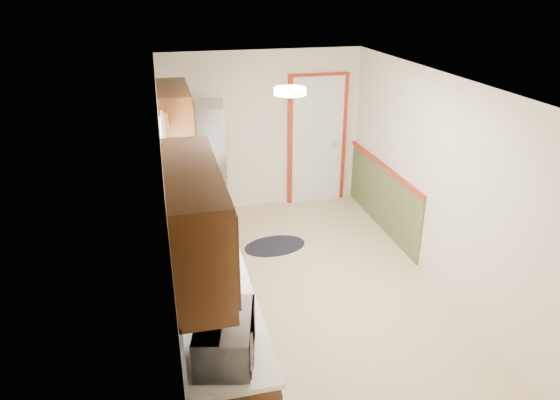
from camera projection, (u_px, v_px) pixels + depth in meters
room_shell at (312, 195)px, 5.30m from camera, size 3.20×5.20×2.52m
kitchen_run at (200, 254)px, 4.93m from camera, size 0.63×4.00×2.20m
back_wall_trim at (331, 152)px, 7.61m from camera, size 1.12×2.30×2.08m
ceiling_fixture at (290, 91)px, 4.59m from camera, size 0.30×0.30×0.06m
microwave at (225, 333)px, 3.34m from camera, size 0.43×0.62×0.38m
refrigerator at (199, 166)px, 7.03m from camera, size 0.83×0.79×1.78m
rug at (275, 246)px, 6.74m from camera, size 0.91×0.65×0.01m
cooktop at (192, 188)px, 6.14m from camera, size 0.46×0.55×0.02m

